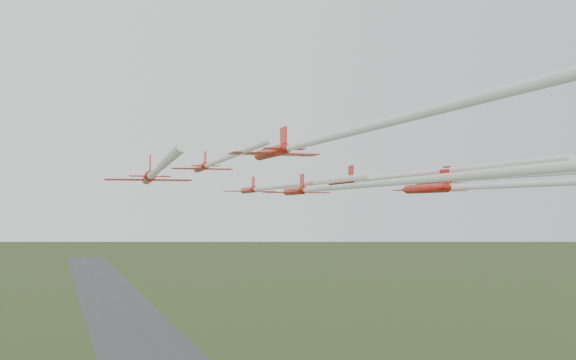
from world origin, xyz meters
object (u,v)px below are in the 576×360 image
object	(u,v)px
jet_row2_right	(377,178)
jet_row4_right	(531,184)
jet_row3_left	(152,174)
jet_row3_right	(500,177)
jet_row4_left	(345,133)
jet_row2_left	(212,163)
jet_lead	(269,188)
jet_row3_mid	(342,187)

from	to	relation	value
jet_row2_right	jet_row4_right	distance (m)	33.47
jet_row3_left	jet_row3_right	world-z (taller)	jet_row3_left
jet_row3_left	jet_row4_left	xyz separation A→B (m)	(11.21, -21.03, 2.27)
jet_row2_left	jet_row3_right	bearing A→B (deg)	-25.25
jet_row4_right	jet_lead	bearing A→B (deg)	99.19
jet_row3_right	jet_row4_left	xyz separation A→B (m)	(-28.80, -18.39, 2.00)
jet_row3_mid	jet_lead	bearing A→B (deg)	88.81
jet_row3_right	jet_row3_left	bearing A→B (deg)	176.57
jet_row4_right	jet_row4_left	bearing A→B (deg)	-178.10
jet_row3_mid	jet_row4_right	size ratio (longest dim) A/B	1.05
jet_row2_left	jet_row3_mid	bearing A→B (deg)	-68.23
jet_row3_left	jet_row4_right	world-z (taller)	jet_row3_left
jet_row3_left	jet_row4_right	distance (m)	35.53
jet_row2_right	jet_row4_left	distance (m)	39.87
jet_lead	jet_row3_mid	distance (m)	35.42
jet_lead	jet_row4_left	distance (m)	48.88
jet_row3_mid	jet_row4_right	distance (m)	17.12
jet_row3_left	jet_lead	bearing A→B (deg)	56.87
jet_row3_right	jet_row4_left	world-z (taller)	jet_row4_left
jet_row2_right	jet_row3_mid	size ratio (longest dim) A/B	0.90
jet_row3_left	jet_row3_right	size ratio (longest dim) A/B	0.84
jet_lead	jet_row3_right	world-z (taller)	jet_row3_right
jet_row3_right	jet_row4_right	bearing A→B (deg)	-121.28
jet_row2_left	jet_row4_right	size ratio (longest dim) A/B	0.73
jet_lead	jet_row4_right	bearing A→B (deg)	-75.99
jet_row4_left	jet_row3_mid	bearing A→B (deg)	67.00
jet_row2_left	jet_row2_right	bearing A→B (deg)	0.04
jet_row3_left	jet_row2_left	bearing A→B (deg)	62.03
jet_row4_left	jet_row2_left	bearing A→B (deg)	93.67
jet_row3_left	jet_row3_mid	bearing A→B (deg)	-21.10
jet_row4_right	jet_row2_right	bearing A→B (deg)	84.66
jet_row2_left	jet_row3_left	bearing A→B (deg)	-119.20
jet_row3_left	jet_row2_right	bearing A→B (deg)	27.33
jet_row3_left	jet_row4_left	size ratio (longest dim) A/B	0.69
jet_lead	jet_row2_left	bearing A→B (deg)	-129.24
jet_row2_left	jet_row3_right	xyz separation A→B (m)	(30.42, -17.18, -1.97)
jet_lead	jet_row3_left	size ratio (longest dim) A/B	1.27
jet_row3_mid	jet_row4_left	xyz separation A→B (m)	(-5.63, -12.63, 3.59)
jet_row3_mid	jet_row4_left	size ratio (longest dim) A/B	0.95
jet_row2_right	jet_row4_right	xyz separation A→B (m)	(-3.00, -33.28, -1.95)
jet_row2_right	jet_row3_left	world-z (taller)	jet_row2_right
jet_row4_right	jet_row2_left	bearing A→B (deg)	118.99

